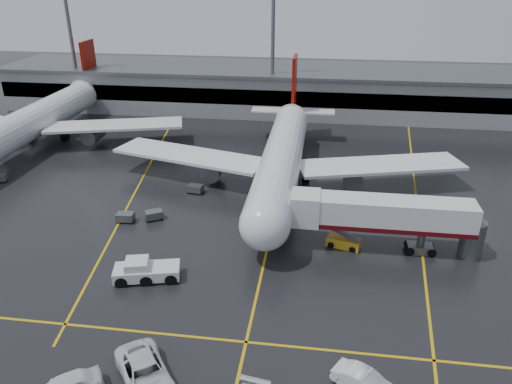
# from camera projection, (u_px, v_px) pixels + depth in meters

# --- Properties ---
(ground) EXTENTS (220.00, 220.00, 0.00)m
(ground) POSITION_uv_depth(u_px,v_px,m) (275.00, 216.00, 59.22)
(ground) COLOR black
(ground) RESTS_ON ground
(apron_line_centre) EXTENTS (0.25, 90.00, 0.02)m
(apron_line_centre) POSITION_uv_depth(u_px,v_px,m) (275.00, 216.00, 59.22)
(apron_line_centre) COLOR gold
(apron_line_centre) RESTS_ON ground
(apron_line_stop) EXTENTS (60.00, 0.25, 0.02)m
(apron_line_stop) POSITION_uv_depth(u_px,v_px,m) (246.00, 342.00, 39.48)
(apron_line_stop) COLOR gold
(apron_line_stop) RESTS_ON ground
(apron_line_left) EXTENTS (9.99, 69.35, 0.02)m
(apron_line_left) POSITION_uv_depth(u_px,v_px,m) (144.00, 175.00, 70.71)
(apron_line_left) COLOR gold
(apron_line_left) RESTS_ON ground
(apron_line_right) EXTENTS (7.57, 69.64, 0.02)m
(apron_line_right) POSITION_uv_depth(u_px,v_px,m) (415.00, 190.00, 65.93)
(apron_line_right) COLOR gold
(apron_line_right) RESTS_ON ground
(terminal) EXTENTS (122.00, 19.00, 8.60)m
(terminal) POSITION_uv_depth(u_px,v_px,m) (299.00, 89.00, 100.41)
(terminal) COLOR gray
(terminal) RESTS_ON ground
(light_mast_left) EXTENTS (3.00, 1.20, 25.45)m
(light_mast_left) POSITION_uv_depth(u_px,v_px,m) (71.00, 38.00, 96.46)
(light_mast_left) COLOR #595B60
(light_mast_left) RESTS_ON ground
(light_mast_mid) EXTENTS (3.00, 1.20, 25.45)m
(light_mast_mid) POSITION_uv_depth(u_px,v_px,m) (273.00, 42.00, 91.42)
(light_mast_mid) COLOR #595B60
(light_mast_mid) RESTS_ON ground
(main_airliner) EXTENTS (48.80, 45.60, 14.10)m
(main_airliner) POSITION_uv_depth(u_px,v_px,m) (283.00, 155.00, 66.15)
(main_airliner) COLOR silver
(main_airliner) RESTS_ON ground
(second_airliner) EXTENTS (48.80, 45.60, 14.10)m
(second_airliner) POSITION_uv_depth(u_px,v_px,m) (40.00, 118.00, 82.21)
(second_airliner) COLOR silver
(second_airliner) RESTS_ON ground
(jet_bridge) EXTENTS (19.90, 3.40, 6.05)m
(jet_bridge) POSITION_uv_depth(u_px,v_px,m) (383.00, 217.00, 50.68)
(jet_bridge) COLOR silver
(jet_bridge) RESTS_ON ground
(pushback_tractor) EXTENTS (6.64, 3.95, 2.22)m
(pushback_tractor) POSITION_uv_depth(u_px,v_px,m) (145.00, 271.00, 47.06)
(pushback_tractor) COLOR silver
(pushback_tractor) RESTS_ON ground
(belt_loader) EXTENTS (3.82, 2.49, 2.24)m
(belt_loader) POSITION_uv_depth(u_px,v_px,m) (344.00, 242.00, 52.61)
(belt_loader) COLOR gold
(belt_loader) RESTS_ON ground
(service_van_a) EXTENTS (6.56, 7.42, 1.91)m
(service_van_a) POSITION_uv_depth(u_px,v_px,m) (145.00, 374.00, 35.16)
(service_van_a) COLOR silver
(service_van_a) RESTS_ON ground
(service_van_c) EXTENTS (5.11, 3.98, 1.62)m
(service_van_c) POSITION_uv_depth(u_px,v_px,m) (366.00, 383.00, 34.59)
(service_van_c) COLOR silver
(service_van_c) RESTS_ON ground
(baggage_cart_a) EXTENTS (2.38, 2.13, 1.12)m
(baggage_cart_a) POSITION_uv_depth(u_px,v_px,m) (154.00, 215.00, 58.19)
(baggage_cart_a) COLOR #595B60
(baggage_cart_a) RESTS_ON ground
(baggage_cart_b) EXTENTS (2.07, 1.41, 1.12)m
(baggage_cart_b) POSITION_uv_depth(u_px,v_px,m) (125.00, 217.00, 57.68)
(baggage_cart_b) COLOR #595B60
(baggage_cart_b) RESTS_ON ground
(baggage_cart_c) EXTENTS (2.19, 1.61, 1.12)m
(baggage_cart_c) POSITION_uv_depth(u_px,v_px,m) (195.00, 188.00, 64.98)
(baggage_cart_c) COLOR #595B60
(baggage_cart_c) RESTS_ON ground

